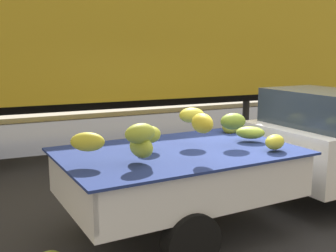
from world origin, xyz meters
TOP-DOWN VIEW (x-y plane):
  - ground at (0.00, 0.00)m, footprint 220.00×220.00m
  - curb_strip at (0.00, 9.63)m, footprint 80.00×0.80m
  - pickup_truck at (0.85, 0.11)m, footprint 5.15×2.09m
  - semi_trailer at (-0.13, 4.79)m, footprint 12.08×2.97m

SIDE VIEW (x-z plane):
  - ground at x=0.00m, z-range 0.00..0.00m
  - curb_strip at x=0.00m, z-range 0.00..0.16m
  - pickup_truck at x=0.85m, z-range 0.03..1.73m
  - semi_trailer at x=-0.13m, z-range 0.57..4.52m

